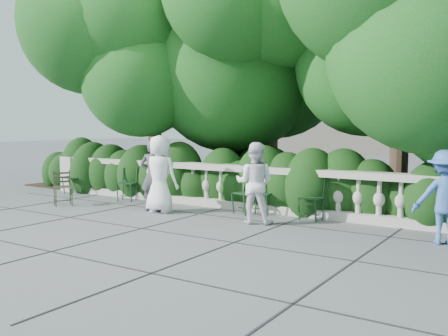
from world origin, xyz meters
The scene contains 14 objects.
ground centered at (0.00, 0.00, 0.00)m, with size 90.00×90.00×0.00m, color #515359.
balustrade centered at (0.00, 1.80, 0.49)m, with size 12.00×0.44×1.00m.
shrub_hedge centered at (0.00, 3.00, 0.00)m, with size 15.00×2.60×1.70m, color black, non-canonical shape.
tree_canopy centered at (0.69, 3.19, 3.96)m, with size 15.04×6.52×6.78m.
chair_a centered at (-5.28, 1.24, 0.00)m, with size 0.44×0.48×0.84m, color black, non-canonical shape.
chair_b centered at (-3.05, 1.16, 0.00)m, with size 0.44×0.48×0.84m, color black, non-canonical shape.
chair_c centered at (0.26, 1.20, 0.00)m, with size 0.44×0.48×0.84m, color black, non-canonical shape.
chair_d centered at (0.66, 1.35, 0.00)m, with size 0.44×0.48×0.84m, color black, non-canonical shape.
chair_e centered at (1.77, 1.32, 0.00)m, with size 0.44×0.48×0.84m, color black, non-canonical shape.
chair_weathered centered at (-3.73, -0.13, 0.00)m, with size 0.44×0.48×0.84m, color black, non-canonical shape.
person_businessman centered at (-1.34, 0.51, 0.84)m, with size 0.82×0.53×1.68m, color white.
person_woman_grey centered at (-1.55, 0.52, 0.79)m, with size 0.58×0.38×1.59m, color #3C3C41.
person_casual_man centered at (0.98, 0.59, 0.79)m, with size 0.76×0.60×1.57m, color white.
person_older_blue centered at (4.35, 0.79, 0.76)m, with size 0.98×0.56×1.51m, color #3660A4.
Camera 1 is at (5.72, -7.73, 1.91)m, focal length 40.00 mm.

